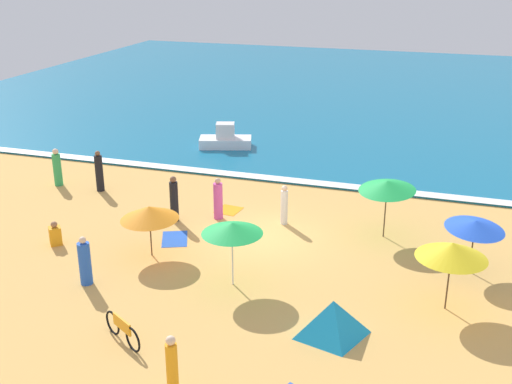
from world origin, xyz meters
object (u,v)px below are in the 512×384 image
(beach_umbrella_3, at_px, (232,228))
(beachgoer_10, at_px, (85,262))
(beachgoer_5, at_px, (284,205))
(small_boat_0, at_px, (225,139))
(beach_umbrella_1, at_px, (475,225))
(beachgoer_1, at_px, (174,200))
(beachgoer_2, at_px, (55,235))
(beach_umbrella_5, at_px, (452,250))
(parked_bicycle, at_px, (122,329))
(beachgoer_9, at_px, (57,168))
(beach_umbrella_0, at_px, (149,213))
(beachgoer_3, at_px, (218,200))
(beach_tent, at_px, (333,318))
(beachgoer_6, at_px, (172,367))
(beach_umbrella_4, at_px, (387,186))
(beachgoer_0, at_px, (99,172))

(beach_umbrella_3, distance_m, beachgoer_10, 4.91)
(beachgoer_5, relative_size, small_boat_0, 0.53)
(beach_umbrella_1, relative_size, beachgoer_1, 1.46)
(beachgoer_2, relative_size, small_boat_0, 0.30)
(beach_umbrella_1, relative_size, small_boat_0, 0.90)
(beach_umbrella_5, bearing_deg, parked_bicycle, -151.82)
(parked_bicycle, relative_size, beachgoer_9, 0.90)
(beach_umbrella_0, distance_m, small_boat_0, 13.28)
(beachgoer_3, xyz_separation_m, beachgoer_10, (-2.15, -6.36, -0.04))
(beachgoer_1, distance_m, beachgoer_10, 5.62)
(beach_umbrella_0, distance_m, beachgoer_3, 4.09)
(beach_tent, xyz_separation_m, beachgoer_5, (-3.38, 7.17, 0.22))
(beach_umbrella_5, height_order, small_boat_0, beach_umbrella_5)
(beach_umbrella_0, bearing_deg, beachgoer_5, 47.95)
(beach_umbrella_1, distance_m, beachgoer_2, 14.81)
(beach_umbrella_0, relative_size, beachgoer_6, 1.74)
(small_boat_0, bearing_deg, parked_bicycle, -78.46)
(beach_umbrella_4, height_order, beachgoer_0, beach_umbrella_4)
(beachgoer_1, xyz_separation_m, beachgoer_6, (4.44, -9.78, -0.10))
(beach_umbrella_3, bearing_deg, parked_bicycle, -114.37)
(beach_umbrella_0, height_order, beachgoer_2, beach_umbrella_0)
(beach_umbrella_4, xyz_separation_m, beachgoer_5, (-3.92, 0.01, -1.28))
(beachgoer_9, xyz_separation_m, beachgoer_10, (6.29, -7.75, -0.06))
(beach_umbrella_4, relative_size, small_boat_0, 0.94)
(beachgoer_3, bearing_deg, parked_bicycle, -86.19)
(small_boat_0, bearing_deg, beach_umbrella_5, -48.30)
(beach_umbrella_4, distance_m, beachgoer_5, 4.12)
(beachgoer_3, xyz_separation_m, beachgoer_5, (2.68, 0.28, -0.02))
(beach_umbrella_5, bearing_deg, small_boat_0, 131.70)
(parked_bicycle, relative_size, beachgoer_3, 0.92)
(beach_umbrella_0, xyz_separation_m, beachgoer_0, (-5.16, 5.21, -0.76))
(parked_bicycle, bearing_deg, beach_umbrella_0, 108.08)
(small_boat_0, bearing_deg, beachgoer_9, -124.29)
(small_boat_0, bearing_deg, beachgoer_1, -81.26)
(beach_umbrella_4, distance_m, beach_tent, 7.33)
(beachgoer_5, bearing_deg, beachgoer_9, 174.29)
(beach_umbrella_4, height_order, beachgoer_3, beach_umbrella_4)
(beach_umbrella_4, relative_size, beachgoer_0, 1.53)
(parked_bicycle, bearing_deg, beachgoer_2, 138.53)
(beach_umbrella_3, distance_m, beachgoer_1, 5.86)
(beach_umbrella_4, height_order, beachgoer_10, beach_umbrella_4)
(beachgoer_6, bearing_deg, beachgoer_9, 133.43)
(beach_umbrella_0, xyz_separation_m, small_boat_0, (-2.05, 13.07, -1.11))
(beachgoer_0, bearing_deg, beach_umbrella_0, -45.27)
(beach_umbrella_1, xyz_separation_m, beach_tent, (-3.66, -5.17, -1.17))
(beach_umbrella_4, xyz_separation_m, small_boat_0, (-9.70, 8.94, -1.53))
(beach_umbrella_3, bearing_deg, beachgoer_9, 149.67)
(beachgoer_2, height_order, beachgoer_6, beachgoer_6)
(beach_umbrella_3, xyz_separation_m, parked_bicycle, (-1.80, -3.98, -1.61))
(beach_umbrella_0, height_order, beach_umbrella_1, beach_umbrella_1)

